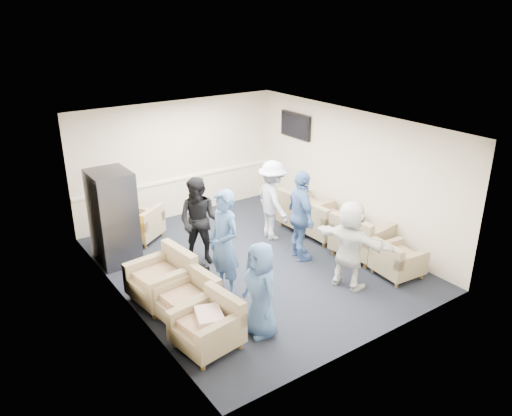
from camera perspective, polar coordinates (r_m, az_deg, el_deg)
floor at (r=9.70m, az=-0.37°, el=-6.29°), size 6.00×6.00×0.00m
ceiling at (r=8.75m, az=-0.41°, el=9.46°), size 6.00×6.00×0.00m
back_wall at (r=11.61m, az=-8.82°, el=5.49°), size 5.00×0.02×2.70m
front_wall at (r=7.09m, az=13.53°, el=-5.97°), size 5.00×0.02×2.70m
left_wall at (r=8.11m, az=-15.14°, el=-2.45°), size 0.02×6.00×2.70m
right_wall at (r=10.67m, az=10.78°, el=3.88°), size 0.02×6.00×2.70m
chair_rail at (r=11.73m, az=-8.65°, el=3.37°), size 4.98×0.04×0.06m
tv at (r=11.73m, az=4.53°, el=9.37°), size 0.10×1.00×0.58m
armchair_left_near at (r=7.40m, az=-5.29°, el=-13.36°), size 0.94×0.94×0.66m
armchair_left_mid at (r=8.00m, az=-7.58°, el=-10.54°), size 0.89×0.89×0.65m
armchair_left_far at (r=8.55m, az=-10.42°, el=-8.09°), size 1.01×1.01×0.73m
armchair_right_near at (r=9.47m, az=15.70°, el=-5.89°), size 0.82×0.82×0.61m
armchair_right_midnear at (r=10.01m, az=11.79°, el=-3.43°), size 1.08×1.08×0.76m
armchair_right_midfar at (r=10.69m, az=7.74°, el=-1.62°), size 0.89×0.89×0.71m
armchair_right_far at (r=11.09m, az=5.43°, el=-0.50°), size 0.96×0.96×0.75m
armchair_corner at (r=10.78m, az=-12.91°, el=-2.02°), size 1.09×1.09×0.63m
vending_machine at (r=9.80m, az=-15.97°, el=-1.01°), size 0.74×0.86×1.82m
backpack at (r=8.86m, az=-6.41°, el=-7.45°), size 0.34×0.28×0.51m
pillow at (r=7.29m, az=-5.36°, el=-12.27°), size 0.49×0.56×0.14m
person_front_left at (r=7.41m, az=0.55°, el=-9.33°), size 0.54×0.77×1.49m
person_mid_left at (r=8.32m, az=-3.66°, el=-4.14°), size 0.51×0.72×1.88m
person_back_left at (r=9.44m, az=-6.50°, el=-1.53°), size 1.03×1.05×1.70m
person_back_right at (r=10.41m, az=1.92°, el=0.88°), size 0.81×1.19×1.70m
person_mid_right at (r=9.54m, az=5.18°, el=-0.93°), size 0.74×1.13×1.79m
person_front_right at (r=8.74m, az=10.69°, el=-4.13°), size 0.90×1.57×1.61m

